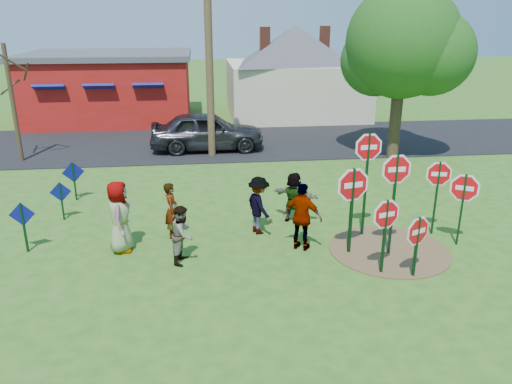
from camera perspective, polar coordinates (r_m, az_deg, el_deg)
ground at (r=13.92m, az=-4.23°, el=-5.78°), size 120.00×120.00×0.00m
road at (r=24.80m, az=-5.44°, el=5.69°), size 120.00×7.50×0.04m
dirt_patch at (r=13.91m, az=14.94°, el=-6.39°), size 3.20×3.20×0.03m
red_building at (r=31.24m, az=-16.21°, el=11.54°), size 9.40×7.69×3.90m
cream_house at (r=31.29m, az=4.50°, el=14.02°), size 9.40×9.40×6.50m
stop_sign_a at (r=12.14m, az=14.61°, el=-3.18°), size 0.95×0.28×2.03m
stop_sign_b at (r=13.89m, az=12.65°, el=3.77°), size 1.03×0.09×3.11m
stop_sign_c at (r=13.00m, az=15.64°, el=1.17°), size 1.04×0.07×2.85m
stop_sign_d at (r=14.73m, az=20.10°, el=1.31°), size 0.93×0.22×2.28m
stop_sign_e at (r=12.30m, az=17.98°, el=-4.69°), size 0.89×0.43×1.68m
stop_sign_f at (r=14.31m, az=22.67°, el=-0.08°), size 0.92×0.50×2.15m
stop_sign_g at (r=12.90m, az=10.98°, el=-0.02°), size 1.17×0.28×2.50m
blue_diamond_b at (r=14.37m, az=-25.07°, el=-3.06°), size 0.65×0.06×1.40m
blue_diamond_c at (r=16.22m, az=-21.38°, el=-0.50°), size 0.62×0.10×1.22m
blue_diamond_d at (r=17.81m, az=-20.11°, el=1.65°), size 0.70×0.22×1.34m
person_a at (r=13.54m, az=-15.35°, el=-2.73°), size 0.64×0.96×1.95m
person_b at (r=14.14m, az=-9.63°, el=-2.06°), size 0.39×0.59×1.60m
person_c at (r=12.70m, az=-8.36°, el=-4.79°), size 0.76×0.87×1.51m
person_d at (r=14.17m, az=0.32°, el=-1.54°), size 0.96×1.24×1.68m
person_e at (r=13.21m, az=5.33°, el=-2.87°), size 1.16×0.96×1.85m
person_f at (r=15.01m, az=4.34°, el=-0.61°), size 1.44×1.22×1.56m
suv at (r=23.13m, az=-5.60°, el=6.95°), size 5.17×2.13×1.75m
utility_pole at (r=21.61m, az=-5.47°, el=18.15°), size 2.53×0.34×10.32m
leafy_tree at (r=22.20m, az=16.66°, el=15.50°), size 5.09×4.65×7.24m
bare_tree_west at (r=23.12m, az=-26.29°, el=10.72°), size 1.80×1.80×4.89m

